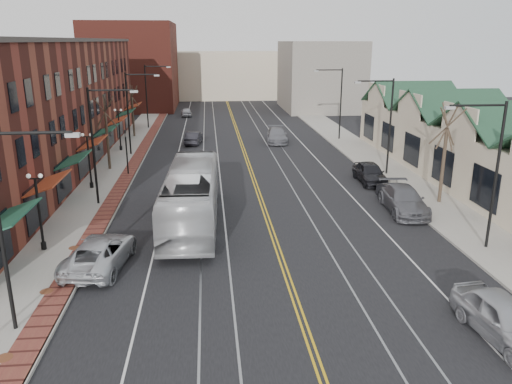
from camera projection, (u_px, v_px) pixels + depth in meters
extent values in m
plane|color=black|center=(301.00, 317.00, 20.91)|extent=(160.00, 160.00, 0.00)
cube|color=gray|center=(103.00, 188.00, 38.84)|extent=(4.00, 120.00, 0.15)
cube|color=gray|center=(401.00, 180.00, 41.04)|extent=(4.00, 120.00, 0.15)
cube|color=maroon|center=(30.00, 108.00, 43.28)|extent=(10.00, 50.00, 11.00)
cube|color=beige|center=(473.00, 152.00, 40.94)|extent=(8.00, 36.00, 4.60)
cube|color=maroon|center=(133.00, 66.00, 84.07)|extent=(14.00, 18.00, 14.00)
cube|color=beige|center=(225.00, 75.00, 100.55)|extent=(22.00, 14.00, 9.00)
cube|color=slate|center=(320.00, 76.00, 82.59)|extent=(12.00, 16.00, 11.00)
cylinder|color=black|center=(1.00, 234.00, 18.65)|extent=(0.16, 0.16, 8.00)
cylinder|color=black|center=(29.00, 133.00, 17.68)|extent=(3.00, 0.12, 0.12)
cube|color=#999999|center=(73.00, 135.00, 17.85)|extent=(0.50, 0.25, 0.15)
cylinder|color=black|center=(93.00, 147.00, 33.89)|extent=(0.16, 0.16, 8.00)
cylinder|color=black|center=(111.00, 90.00, 32.92)|extent=(3.00, 0.12, 0.12)
cube|color=#999999|center=(134.00, 92.00, 33.09)|extent=(0.50, 0.25, 0.15)
cylinder|color=black|center=(128.00, 114.00, 49.12)|extent=(0.16, 0.16, 8.00)
cylinder|color=black|center=(141.00, 75.00, 48.16)|extent=(3.00, 0.12, 0.12)
cube|color=#999999|center=(157.00, 75.00, 48.32)|extent=(0.50, 0.25, 0.15)
cylinder|color=black|center=(146.00, 97.00, 64.36)|extent=(0.16, 0.16, 8.00)
cylinder|color=black|center=(157.00, 66.00, 63.39)|extent=(3.00, 0.12, 0.12)
cube|color=#999999|center=(168.00, 67.00, 63.56)|extent=(0.50, 0.25, 0.15)
cylinder|color=black|center=(496.00, 177.00, 26.47)|extent=(0.16, 0.16, 8.00)
cylinder|color=black|center=(478.00, 105.00, 25.23)|extent=(3.00, 0.12, 0.12)
cube|color=#999999|center=(450.00, 108.00, 25.12)|extent=(0.50, 0.25, 0.15)
cylinder|color=black|center=(390.00, 127.00, 41.71)|extent=(0.16, 0.16, 8.00)
cylinder|color=black|center=(376.00, 81.00, 40.47)|extent=(3.00, 0.12, 0.12)
cube|color=#999999|center=(358.00, 82.00, 40.36)|extent=(0.50, 0.25, 0.15)
cylinder|color=black|center=(341.00, 104.00, 56.95)|extent=(0.16, 0.16, 8.00)
cylinder|color=black|center=(329.00, 70.00, 55.70)|extent=(3.00, 0.12, 0.12)
cube|color=#999999|center=(316.00, 71.00, 55.59)|extent=(0.50, 0.25, 0.15)
cylinder|color=black|center=(44.00, 246.00, 27.25)|extent=(0.28, 0.28, 0.40)
cylinder|color=black|center=(40.00, 215.00, 26.73)|extent=(0.14, 0.14, 4.00)
cube|color=black|center=(35.00, 179.00, 26.15)|extent=(0.60, 0.06, 0.06)
sphere|color=white|center=(28.00, 176.00, 26.08)|extent=(0.24, 0.24, 0.24)
sphere|color=white|center=(40.00, 176.00, 26.13)|extent=(0.24, 0.24, 0.24)
cylinder|color=black|center=(92.00, 185.00, 38.68)|extent=(0.28, 0.28, 0.40)
cylinder|color=black|center=(89.00, 162.00, 38.16)|extent=(0.14, 0.14, 4.00)
cube|color=black|center=(87.00, 137.00, 37.58)|extent=(0.60, 0.06, 0.06)
sphere|color=white|center=(83.00, 135.00, 37.51)|extent=(0.24, 0.24, 0.24)
sphere|color=white|center=(91.00, 135.00, 37.56)|extent=(0.24, 0.24, 0.24)
cylinder|color=black|center=(121.00, 148.00, 52.02)|extent=(0.28, 0.28, 0.40)
cylinder|color=black|center=(120.00, 131.00, 51.49)|extent=(0.14, 0.14, 4.00)
cube|color=black|center=(118.00, 112.00, 50.91)|extent=(0.60, 0.06, 0.06)
sphere|color=white|center=(115.00, 110.00, 50.84)|extent=(0.24, 0.24, 0.24)
sphere|color=white|center=(121.00, 110.00, 50.89)|extent=(0.24, 0.24, 0.24)
cylinder|color=#382B21|center=(108.00, 142.00, 43.77)|extent=(0.24, 0.24, 4.90)
cylinder|color=#382B21|center=(105.00, 112.00, 43.03)|extent=(0.58, 1.37, 2.90)
cylinder|color=#382B21|center=(105.00, 112.00, 43.03)|extent=(1.60, 0.66, 2.78)
cylinder|color=#382B21|center=(105.00, 112.00, 43.03)|extent=(0.53, 1.23, 2.96)
cylinder|color=#382B21|center=(105.00, 112.00, 43.03)|extent=(1.69, 1.03, 2.64)
cylinder|color=#382B21|center=(105.00, 112.00, 43.03)|extent=(1.78, 1.29, 2.48)
cylinder|color=#382B21|center=(133.00, 117.00, 59.06)|extent=(0.24, 0.24, 4.55)
cylinder|color=#382B21|center=(132.00, 97.00, 58.37)|extent=(0.55, 1.28, 2.69)
cylinder|color=#382B21|center=(132.00, 97.00, 58.37)|extent=(1.49, 0.62, 2.58)
cylinder|color=#382B21|center=(132.00, 97.00, 58.37)|extent=(0.50, 1.15, 2.75)
cylinder|color=#382B21|center=(132.00, 97.00, 58.37)|extent=(1.57, 0.97, 2.45)
cylinder|color=#382B21|center=(132.00, 97.00, 58.37)|extent=(1.66, 1.20, 2.30)
cylinder|color=#382B21|center=(443.00, 166.00, 34.58)|extent=(0.24, 0.24, 5.25)
cylinder|color=#382B21|center=(447.00, 127.00, 33.79)|extent=(0.61, 1.46, 3.10)
cylinder|color=#382B21|center=(447.00, 127.00, 33.79)|extent=(1.70, 0.70, 2.97)
cylinder|color=#382B21|center=(447.00, 127.00, 33.79)|extent=(0.56, 1.31, 3.17)
cylinder|color=#382B21|center=(447.00, 127.00, 33.79)|extent=(1.80, 1.10, 2.82)
cylinder|color=#382B21|center=(447.00, 127.00, 33.79)|extent=(1.90, 1.37, 2.65)
cylinder|color=#592D19|center=(4.00, 358.00, 17.93)|extent=(0.60, 0.60, 0.02)
cylinder|color=#592D19|center=(47.00, 291.00, 22.70)|extent=(0.60, 0.60, 0.02)
cylinder|color=#592D19|center=(74.00, 248.00, 27.46)|extent=(0.60, 0.60, 0.02)
cylinder|color=black|center=(127.00, 156.00, 42.29)|extent=(0.12, 0.12, 3.20)
imported|color=black|center=(125.00, 135.00, 41.78)|extent=(0.18, 0.15, 0.90)
imported|color=silver|center=(192.00, 196.00, 31.06)|extent=(3.49, 13.06, 3.61)
imported|color=silver|center=(100.00, 253.00, 25.28)|extent=(3.35, 5.97, 1.58)
imported|color=#ABADB3|center=(505.00, 319.00, 19.15)|extent=(2.55, 5.18, 1.70)
imported|color=black|center=(396.00, 196.00, 34.91)|extent=(1.56, 4.17, 1.36)
imported|color=#5C5C63|center=(404.00, 200.00, 33.51)|extent=(2.77, 5.92, 1.67)
imported|color=black|center=(370.00, 173.00, 40.38)|extent=(2.06, 4.91, 1.66)
imported|color=#232227|center=(194.00, 138.00, 55.63)|extent=(2.03, 4.41, 1.40)
imported|color=slate|center=(277.00, 135.00, 56.62)|extent=(2.75, 5.68, 1.59)
imported|color=#B5B6BD|center=(186.00, 112.00, 76.11)|extent=(1.83, 3.95, 1.31)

